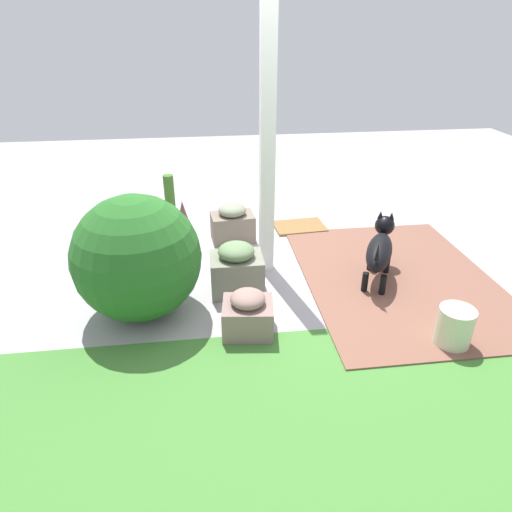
% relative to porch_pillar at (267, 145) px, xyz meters
% --- Properties ---
extents(ground_plane, '(12.00, 12.00, 0.00)m').
position_rel_porch_pillar_xyz_m(ground_plane, '(-0.17, 0.10, -1.26)').
color(ground_plane, '#A5A1A4').
extents(brick_path, '(1.80, 2.40, 0.02)m').
position_rel_porch_pillar_xyz_m(brick_path, '(-1.25, 0.41, -1.25)').
color(brick_path, brown).
rests_on(brick_path, ground).
extents(lawn_patch, '(5.20, 2.80, 0.01)m').
position_rel_porch_pillar_xyz_m(lawn_patch, '(0.43, 2.50, -1.25)').
color(lawn_patch, '#437E34').
rests_on(lawn_patch, ground).
extents(porch_pillar, '(0.13, 0.13, 2.51)m').
position_rel_porch_pillar_xyz_m(porch_pillar, '(0.00, 0.00, 0.00)').
color(porch_pillar, white).
rests_on(porch_pillar, ground).
extents(stone_planter_nearest, '(0.50, 0.37, 0.44)m').
position_rel_porch_pillar_xyz_m(stone_planter_nearest, '(0.28, -0.69, -1.05)').
color(stone_planter_nearest, '#796B5E').
rests_on(stone_planter_nearest, ground).
extents(stone_planter_mid, '(0.48, 0.37, 0.49)m').
position_rel_porch_pillar_xyz_m(stone_planter_mid, '(0.33, 0.41, -1.03)').
color(stone_planter_mid, gray).
rests_on(stone_planter_mid, ground).
extents(stone_planter_far, '(0.44, 0.39, 0.38)m').
position_rel_porch_pillar_xyz_m(stone_planter_far, '(0.30, 1.04, -1.09)').
color(stone_planter_far, gray).
rests_on(stone_planter_far, ground).
extents(round_shrub, '(1.05, 1.05, 1.05)m').
position_rel_porch_pillar_xyz_m(round_shrub, '(1.17, 0.65, -0.73)').
color(round_shrub, '#256222').
rests_on(round_shrub, ground).
extents(terracotta_pot_broad, '(0.37, 0.37, 0.39)m').
position_rel_porch_pillar_xyz_m(terracotta_pot_broad, '(1.57, -0.68, -1.03)').
color(terracotta_pot_broad, '#B76644').
rests_on(terracotta_pot_broad, ground).
extents(terracotta_pot_tall, '(0.21, 0.21, 0.73)m').
position_rel_porch_pillar_xyz_m(terracotta_pot_tall, '(0.97, -0.89, -0.99)').
color(terracotta_pot_tall, '#A95B39').
rests_on(terracotta_pot_tall, ground).
extents(terracotta_pot_spiky, '(0.25, 0.25, 0.61)m').
position_rel_porch_pillar_xyz_m(terracotta_pot_spiky, '(0.82, -0.41, -0.97)').
color(terracotta_pot_spiky, '#AC5E38').
rests_on(terracotta_pot_spiky, ground).
extents(dog, '(0.53, 0.82, 0.58)m').
position_rel_porch_pillar_xyz_m(dog, '(-1.03, 0.38, -0.92)').
color(dog, black).
rests_on(dog, ground).
extents(ceramic_urn, '(0.27, 0.27, 0.32)m').
position_rel_porch_pillar_xyz_m(ceramic_urn, '(-1.25, 1.41, -1.09)').
color(ceramic_urn, beige).
rests_on(ceramic_urn, ground).
extents(doormat, '(0.64, 0.46, 0.03)m').
position_rel_porch_pillar_xyz_m(doormat, '(-0.55, -0.93, -1.24)').
color(doormat, olive).
rests_on(doormat, ground).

